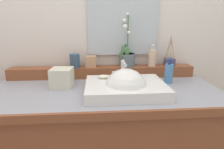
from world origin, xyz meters
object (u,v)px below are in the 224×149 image
Objects in this scene: potted_plant at (127,56)px; trinket_box at (91,62)px; soap_dispenser at (152,57)px; sink_basin at (126,89)px; lotion_bottle at (169,73)px; tumbler_cup at (75,61)px; reed_diffuser at (169,61)px; soap_bar at (103,77)px; tissue_box at (62,78)px.

potted_plant is 4.71× the size of trinket_box.
sink_basin is at bearing -125.93° from soap_dispenser.
soap_dispenser reaches higher than trinket_box.
soap_dispenser is 0.20m from lotion_bottle.
tumbler_cup is (-0.38, -0.03, -0.02)m from potted_plant.
sink_basin is at bearing -137.57° from reed_diffuser.
soap_dispenser is (0.37, 0.23, 0.07)m from soap_bar.
potted_plant reaches higher than tumbler_cup.
potted_plant is at bearing 3.86° from tumbler_cup.
trinket_box is (-0.27, -0.01, -0.03)m from potted_plant.
sink_basin reaches higher than tissue_box.
trinket_box is 0.63× the size of tissue_box.
potted_plant is at bearing 178.38° from reed_diffuser.
sink_basin is 3.55× the size of tissue_box.
lotion_bottle is at bearing -110.91° from reed_diffuser.
lotion_bottle is (0.44, 0.06, -0.00)m from soap_bar.
trinket_box is (-0.60, -0.00, 0.01)m from reed_diffuser.
soap_dispenser is 1.62× the size of tumbler_cup.
tumbler_cup reaches higher than tissue_box.
sink_basin is 5.63× the size of trinket_box.
soap_dispenser is (0.19, -0.02, -0.01)m from potted_plant.
tissue_box is (-0.18, -0.21, -0.06)m from trinket_box.
soap_dispenser reaches higher than lotion_bottle.
reed_diffuser is 0.80m from tissue_box.
tumbler_cup is at bearing 130.74° from soap_bar.
tumbler_cup is 0.77× the size of tissue_box.
tumbler_cup is (-0.20, 0.23, 0.06)m from soap_bar.
soap_bar is 0.42× the size of lotion_bottle.
reed_diffuser reaches higher than soap_bar.
sink_basin is 0.41m from tissue_box.
reed_diffuser is at bearing 25.45° from soap_bar.
soap_dispenser is 0.67m from tissue_box.
trinket_box is (-0.21, 0.35, 0.09)m from sink_basin.
trinket_box is 0.28m from tissue_box.
reed_diffuser is 1.37× the size of lotion_bottle.
soap_bar is at bearing -49.26° from tumbler_cup.
tumbler_cup is at bearing -169.71° from trinket_box.
trinket_box is (-0.46, 0.01, -0.03)m from soap_dispenser.
tumbler_cup is 0.12m from trinket_box.
reed_diffuser is (0.32, -0.01, -0.04)m from potted_plant.
tissue_box is at bearing -164.97° from reed_diffuser.
potted_plant reaches higher than trinket_box.
reed_diffuser is at bearing 15.03° from tissue_box.
tumbler_cup reaches higher than soap_bar.
soap_dispenser reaches higher than tissue_box.
potted_plant is 0.33m from reed_diffuser.
soap_bar is 0.45m from lotion_bottle.
soap_bar is at bearing -8.01° from tissue_box.
reed_diffuser is 2.82× the size of trinket_box.
tumbler_cup is 0.21m from tissue_box.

